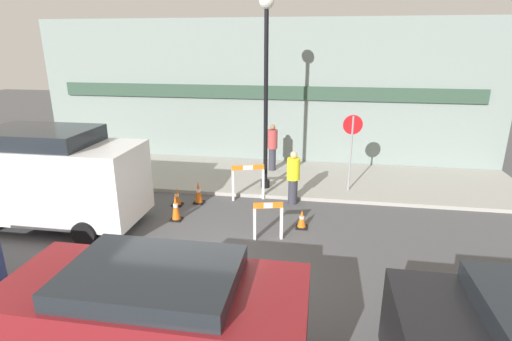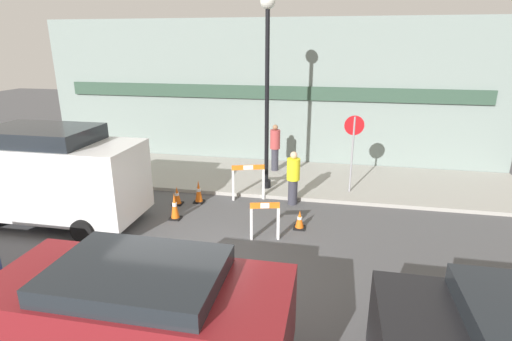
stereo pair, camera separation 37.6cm
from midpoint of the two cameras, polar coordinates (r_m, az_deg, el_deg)
ground_plane at (r=8.67m, az=-9.19°, el=-14.71°), size 60.00×60.00×0.00m
sidewalk_slab at (r=14.30m, az=-1.17°, el=-0.79°), size 18.00×3.87×0.11m
storefront_facade at (r=15.64m, az=0.13°, el=10.98°), size 18.00×0.22×5.50m
streetlamp_post at (r=12.27m, az=0.55°, el=14.12°), size 0.44×0.44×5.84m
stop_sign at (r=12.61m, az=12.68°, el=4.14°), size 0.60×0.11×2.42m
barricade_0 at (r=9.78m, az=0.62°, el=-7.06°), size 0.73×0.31×0.97m
barricade_1 at (r=12.15m, az=-2.04°, el=-1.46°), size 0.98×0.43×1.11m
traffic_cone_0 at (r=12.12m, az=-9.10°, el=-3.13°), size 0.30×0.30×0.70m
traffic_cone_1 at (r=11.09m, az=-12.36°, el=-5.22°), size 0.30×0.30×0.75m
traffic_cone_2 at (r=10.49m, az=5.53°, el=-6.95°), size 0.30×0.30×0.51m
traffic_cone_3 at (r=12.10m, az=-12.11°, el=-3.71°), size 0.30×0.30×0.55m
person_worker at (r=11.79m, az=4.43°, el=-0.84°), size 0.52×0.52×1.62m
person_pedestrian at (r=14.54m, az=1.63°, el=3.52°), size 0.37×0.37×1.71m
parked_car_1 at (r=6.18m, az=-15.91°, el=-19.18°), size 4.24×1.98×1.73m
work_van at (r=11.71m, az=-28.75°, el=-0.45°), size 4.98×2.10×2.58m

